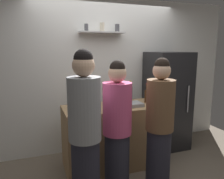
# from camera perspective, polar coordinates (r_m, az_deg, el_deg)

# --- Properties ---
(back_wall_assembly) EXTENTS (4.80, 0.32, 2.60)m
(back_wall_assembly) POSITION_cam_1_polar(r_m,az_deg,el_deg) (3.91, -1.82, 3.76)
(back_wall_assembly) COLOR white
(back_wall_assembly) RESTS_ON ground
(refrigerator) EXTENTS (0.67, 0.67, 1.70)m
(refrigerator) POSITION_cam_1_polar(r_m,az_deg,el_deg) (4.08, 13.85, -2.73)
(refrigerator) COLOR black
(refrigerator) RESTS_ON ground
(counter) EXTENTS (1.41, 0.65, 0.93)m
(counter) POSITION_cam_1_polar(r_m,az_deg,el_deg) (3.42, 0.00, -11.85)
(counter) COLOR #9E7A51
(counter) RESTS_ON ground
(baking_pan) EXTENTS (0.34, 0.24, 0.05)m
(baking_pan) POSITION_cam_1_polar(r_m,az_deg,el_deg) (3.28, 4.69, -3.85)
(baking_pan) COLOR gray
(baking_pan) RESTS_ON counter
(utensil_holder) EXTENTS (0.11, 0.11, 0.22)m
(utensil_holder) POSITION_cam_1_polar(r_m,az_deg,el_deg) (3.30, -0.96, -2.98)
(utensil_holder) COLOR #B2B2B7
(utensil_holder) RESTS_ON counter
(wine_bottle_green_glass) EXTENTS (0.07, 0.07, 0.34)m
(wine_bottle_green_glass) POSITION_cam_1_polar(r_m,az_deg,el_deg) (3.18, -8.55, -2.43)
(wine_bottle_green_glass) COLOR #19471E
(wine_bottle_green_glass) RESTS_ON counter
(wine_bottle_dark_glass) EXTENTS (0.07, 0.07, 0.33)m
(wine_bottle_dark_glass) POSITION_cam_1_polar(r_m,az_deg,el_deg) (3.54, 4.67, -1.02)
(wine_bottle_dark_glass) COLOR black
(wine_bottle_dark_glass) RESTS_ON counter
(wine_bottle_amber_glass) EXTENTS (0.07, 0.07, 0.30)m
(wine_bottle_amber_glass) POSITION_cam_1_polar(r_m,az_deg,el_deg) (3.51, 8.84, -1.55)
(wine_bottle_amber_glass) COLOR #472814
(wine_bottle_amber_glass) RESTS_ON counter
(wine_bottle_pale_glass) EXTENTS (0.08, 0.08, 0.29)m
(wine_bottle_pale_glass) POSITION_cam_1_polar(r_m,az_deg,el_deg) (2.90, -4.37, -4.02)
(wine_bottle_pale_glass) COLOR #B2BFB2
(wine_bottle_pale_glass) RESTS_ON counter
(water_bottle_plastic) EXTENTS (0.08, 0.08, 0.21)m
(water_bottle_plastic) POSITION_cam_1_polar(r_m,az_deg,el_deg) (3.40, 9.86, -2.27)
(water_bottle_plastic) COLOR silver
(water_bottle_plastic) RESTS_ON counter
(person_brown_jacket) EXTENTS (0.34, 0.34, 1.66)m
(person_brown_jacket) POSITION_cam_1_polar(r_m,az_deg,el_deg) (2.82, 12.03, -9.27)
(person_brown_jacket) COLOR #262633
(person_brown_jacket) RESTS_ON ground
(person_grey_hoodie) EXTENTS (0.34, 0.34, 1.76)m
(person_grey_hoodie) POSITION_cam_1_polar(r_m,az_deg,el_deg) (2.37, -6.91, -11.49)
(person_grey_hoodie) COLOR #262633
(person_grey_hoodie) RESTS_ON ground
(person_pink_top) EXTENTS (0.34, 0.34, 1.63)m
(person_pink_top) POSITION_cam_1_polar(r_m,az_deg,el_deg) (2.68, 1.31, -10.43)
(person_pink_top) COLOR #262633
(person_pink_top) RESTS_ON ground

